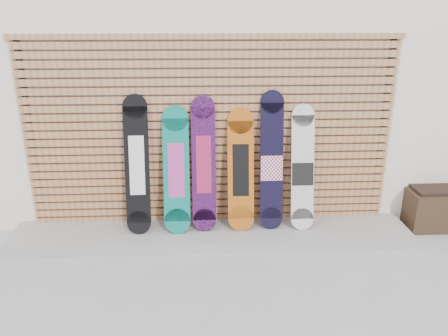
# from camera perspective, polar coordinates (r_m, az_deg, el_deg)

# --- Properties ---
(ground) EXTENTS (80.00, 80.00, 0.00)m
(ground) POSITION_cam_1_polar(r_m,az_deg,el_deg) (4.62, 0.46, -13.19)
(ground) COLOR #9C9C9F
(ground) RESTS_ON ground
(building) EXTENTS (12.00, 5.00, 3.60)m
(building) POSITION_cam_1_polar(r_m,az_deg,el_deg) (7.44, 2.90, 14.25)
(building) COLOR white
(building) RESTS_ON ground
(concrete_step) EXTENTS (4.60, 0.70, 0.12)m
(concrete_step) POSITION_cam_1_polar(r_m,az_deg,el_deg) (5.17, -1.65, -8.57)
(concrete_step) COLOR gray
(concrete_step) RESTS_ON ground
(slat_wall) EXTENTS (4.26, 0.08, 2.29)m
(slat_wall) POSITION_cam_1_polar(r_m,az_deg,el_deg) (5.01, -1.85, 4.68)
(slat_wall) COLOR #A66B45
(slat_wall) RESTS_ON ground
(snowboard_0) EXTENTS (0.27, 0.36, 1.55)m
(snowboard_0) POSITION_cam_1_polar(r_m,az_deg,el_deg) (4.96, -11.29, 0.33)
(snowboard_0) COLOR black
(snowboard_0) RESTS_ON concrete_step
(snowboard_1) EXTENTS (0.30, 0.37, 1.42)m
(snowboard_1) POSITION_cam_1_polar(r_m,az_deg,el_deg) (4.93, -6.25, -0.30)
(snowboard_1) COLOR #0C7367
(snowboard_1) RESTS_ON concrete_step
(snowboard_2) EXTENTS (0.27, 0.32, 1.53)m
(snowboard_2) POSITION_cam_1_polar(r_m,az_deg,el_deg) (4.93, -2.66, 0.45)
(snowboard_2) COLOR black
(snowboard_2) RESTS_ON concrete_step
(snowboard_3) EXTENTS (0.30, 0.34, 1.39)m
(snowboard_3) POSITION_cam_1_polar(r_m,az_deg,el_deg) (4.96, 2.20, -0.29)
(snowboard_3) COLOR #B25413
(snowboard_3) RESTS_ON concrete_step
(snowboard_4) EXTENTS (0.26, 0.31, 1.58)m
(snowboard_4) POSITION_cam_1_polar(r_m,az_deg,el_deg) (4.99, 6.24, 0.76)
(snowboard_4) COLOR black
(snowboard_4) RESTS_ON concrete_step
(snowboard_5) EXTENTS (0.26, 0.35, 1.42)m
(snowboard_5) POSITION_cam_1_polar(r_m,az_deg,el_deg) (5.06, 10.23, -0.09)
(snowboard_5) COLOR silver
(snowboard_5) RESTS_ON concrete_step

